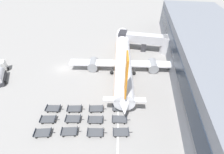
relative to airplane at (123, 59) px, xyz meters
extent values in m
plane|color=gray|center=(-16.95, -3.13, -3.04)|extent=(500.00, 500.00, 0.00)
cube|color=gray|center=(23.37, -3.13, 1.99)|extent=(20.64, 86.33, 10.05)
cube|color=#232D3D|center=(13.00, -3.13, 3.19)|extent=(0.12, 82.88, 3.62)
cylinder|color=silver|center=(13.05, 11.46, -0.21)|extent=(4.15, 4.15, 5.65)
cube|color=silver|center=(5.71, 11.78, 1.26)|extent=(14.79, 3.43, 2.71)
cube|color=#2D2D33|center=(-1.62, 12.11, 1.26)|extent=(2.58, 4.26, 3.25)
cube|color=#38383D|center=(5.71, 11.78, -1.57)|extent=(1.71, 2.56, 2.94)
cylinder|color=white|center=(-0.07, 0.56, 0.18)|extent=(8.66, 33.59, 4.28)
sphere|color=white|center=(-2.28, 17.07, 0.18)|extent=(4.07, 4.07, 4.07)
cone|color=white|center=(2.13, -15.95, 0.18)|extent=(4.71, 5.63, 4.07)
cube|color=orange|center=(2.03, -15.16, 6.42)|extent=(0.70, 3.22, 8.20)
cube|color=white|center=(2.06, -15.41, 0.83)|extent=(8.37, 2.19, 0.24)
cube|color=white|center=(0.10, -0.76, -0.78)|extent=(29.75, 6.66, 0.44)
cylinder|color=gray|center=(8.34, 0.74, -1.62)|extent=(3.22, 4.25, 2.73)
cylinder|color=gray|center=(-8.24, -1.48, -1.62)|extent=(3.22, 4.25, 2.73)
cube|color=orange|center=(-0.07, 0.56, -0.57)|extent=(8.30, 30.30, 0.77)
cylinder|color=#56565B|center=(-1.44, 10.79, -1.71)|extent=(0.24, 0.24, 1.64)
sphere|color=black|center=(-1.44, 10.79, -2.53)|extent=(1.02, 1.02, 1.02)
cylinder|color=#56565B|center=(3.38, -2.34, -1.71)|extent=(0.24, 0.24, 1.64)
sphere|color=black|center=(3.38, -2.34, -2.53)|extent=(1.02, 1.02, 1.02)
cylinder|color=#56565B|center=(-2.65, -3.15, -1.71)|extent=(0.24, 0.24, 1.64)
sphere|color=black|center=(-2.65, -3.15, -2.53)|extent=(1.02, 1.02, 1.02)
cube|color=white|center=(-33.35, -6.86, -1.42)|extent=(3.28, 3.21, 2.43)
cube|color=#333338|center=(-30.60, -11.09, -2.47)|extent=(5.15, 6.08, 1.14)
sphere|color=black|center=(-32.20, -6.47, -2.59)|extent=(0.90, 0.90, 0.90)
sphere|color=black|center=(-28.71, -11.84, -2.59)|extent=(0.90, 0.90, 0.90)
cube|color=#424449|center=(-11.85, -22.98, -2.49)|extent=(3.20, 2.26, 0.10)
cube|color=#2D333D|center=(-10.48, -22.66, -2.28)|extent=(0.45, 1.63, 0.32)
cube|color=#2D333D|center=(-13.23, -23.29, -2.28)|extent=(0.45, 1.63, 0.32)
cube|color=#333338|center=(-10.10, -22.58, -2.61)|extent=(0.70, 0.21, 0.06)
sphere|color=black|center=(-10.71, -23.44, -2.86)|extent=(0.36, 0.36, 0.36)
sphere|color=black|center=(-11.02, -22.07, -2.86)|extent=(0.36, 0.36, 0.36)
sphere|color=black|center=(-12.69, -23.89, -2.86)|extent=(0.36, 0.36, 0.36)
sphere|color=black|center=(-13.00, -22.52, -2.86)|extent=(0.36, 0.36, 0.36)
cube|color=#424449|center=(-7.18, -21.90, -2.49)|extent=(3.19, 2.24, 0.10)
cube|color=#2D333D|center=(-5.80, -21.59, -2.28)|extent=(0.44, 1.63, 0.32)
cube|color=#2D333D|center=(-8.55, -22.20, -2.28)|extent=(0.44, 1.63, 0.32)
cube|color=#333338|center=(-5.42, -21.51, -2.61)|extent=(0.70, 0.21, 0.06)
sphere|color=black|center=(-6.03, -22.36, -2.86)|extent=(0.36, 0.36, 0.36)
sphere|color=black|center=(-6.34, -20.99, -2.86)|extent=(0.36, 0.36, 0.36)
sphere|color=black|center=(-8.02, -22.80, -2.86)|extent=(0.36, 0.36, 0.36)
sphere|color=black|center=(-8.32, -21.43, -2.86)|extent=(0.36, 0.36, 0.36)
cube|color=#424449|center=(-2.46, -21.26, -2.49)|extent=(3.13, 2.11, 0.10)
cube|color=#2D333D|center=(-1.07, -21.02, -2.28)|extent=(0.35, 1.64, 0.32)
cube|color=#2D333D|center=(-3.85, -21.49, -2.28)|extent=(0.35, 1.64, 0.32)
cube|color=#333338|center=(-0.68, -20.96, -2.61)|extent=(0.70, 0.18, 0.06)
sphere|color=black|center=(-1.34, -21.78, -2.86)|extent=(0.36, 0.36, 0.36)
sphere|color=black|center=(-1.57, -20.40, -2.86)|extent=(0.36, 0.36, 0.36)
sphere|color=black|center=(-3.34, -22.12, -2.86)|extent=(0.36, 0.36, 0.36)
sphere|color=black|center=(-3.58, -20.74, -2.86)|extent=(0.36, 0.36, 0.36)
cube|color=#424449|center=(2.10, -20.39, -2.49)|extent=(3.16, 2.17, 0.10)
cube|color=#2D333D|center=(3.49, -20.12, -2.28)|extent=(0.39, 1.64, 0.32)
cube|color=#2D333D|center=(0.72, -20.66, -2.28)|extent=(0.39, 1.64, 0.32)
cube|color=#333338|center=(3.87, -20.05, -2.61)|extent=(0.70, 0.19, 0.06)
sphere|color=black|center=(3.23, -20.89, -2.86)|extent=(0.36, 0.36, 0.36)
sphere|color=black|center=(2.97, -19.51, -2.86)|extent=(0.36, 0.36, 0.36)
sphere|color=black|center=(1.24, -21.27, -2.86)|extent=(0.36, 0.36, 0.36)
sphere|color=black|center=(0.97, -19.89, -2.86)|extent=(0.36, 0.36, 0.36)
cube|color=#424449|center=(-12.31, -20.14, -2.49)|extent=(3.16, 2.16, 0.10)
cube|color=#2D333D|center=(-10.93, -19.88, -2.28)|extent=(0.38, 1.64, 0.32)
cube|color=#2D333D|center=(-13.70, -20.40, -2.28)|extent=(0.38, 1.64, 0.32)
cube|color=#333338|center=(-10.54, -19.81, -2.61)|extent=(0.70, 0.19, 0.06)
sphere|color=black|center=(-11.18, -20.64, -2.86)|extent=(0.36, 0.36, 0.36)
sphere|color=black|center=(-11.44, -19.26, -2.86)|extent=(0.36, 0.36, 0.36)
sphere|color=black|center=(-13.18, -21.02, -2.86)|extent=(0.36, 0.36, 0.36)
sphere|color=black|center=(-13.44, -19.64, -2.86)|extent=(0.36, 0.36, 0.36)
cube|color=#424449|center=(-7.53, -19.21, -2.49)|extent=(3.13, 2.09, 0.10)
cube|color=#2D333D|center=(-6.13, -18.99, -2.28)|extent=(0.34, 1.64, 0.32)
cube|color=#2D333D|center=(-8.92, -19.44, -2.28)|extent=(0.34, 1.64, 0.32)
cube|color=#333338|center=(-5.75, -18.92, -2.61)|extent=(0.70, 0.17, 0.06)
sphere|color=black|center=(-6.41, -19.74, -2.86)|extent=(0.36, 0.36, 0.36)
sphere|color=black|center=(-6.64, -18.36, -2.86)|extent=(0.36, 0.36, 0.36)
sphere|color=black|center=(-8.41, -20.07, -2.86)|extent=(0.36, 0.36, 0.36)
sphere|color=black|center=(-8.64, -18.68, -2.86)|extent=(0.36, 0.36, 0.36)
cube|color=#424449|center=(-3.15, -18.61, -2.49)|extent=(3.12, 2.08, 0.10)
cube|color=#2D333D|center=(-1.75, -18.39, -2.28)|extent=(0.33, 1.64, 0.32)
cube|color=#2D333D|center=(-4.54, -18.82, -2.28)|extent=(0.33, 1.64, 0.32)
cube|color=#333338|center=(-1.37, -18.33, -2.61)|extent=(0.70, 0.17, 0.06)
sphere|color=black|center=(-2.03, -19.15, -2.86)|extent=(0.36, 0.36, 0.36)
sphere|color=black|center=(-2.25, -17.76, -2.86)|extent=(0.36, 0.36, 0.36)
sphere|color=black|center=(-4.04, -19.46, -2.86)|extent=(0.36, 0.36, 0.36)
sphere|color=black|center=(-4.26, -18.07, -2.86)|extent=(0.36, 0.36, 0.36)
cube|color=#424449|center=(1.47, -17.71, -2.49)|extent=(3.10, 2.03, 0.10)
cube|color=#2D333D|center=(2.87, -17.52, -2.28)|extent=(0.30, 1.65, 0.32)
cube|color=#2D333D|center=(0.07, -17.90, -2.28)|extent=(0.30, 1.65, 0.32)
cube|color=#333338|center=(3.25, -17.47, -2.61)|extent=(0.70, 0.15, 0.06)
sphere|color=black|center=(2.57, -18.27, -2.86)|extent=(0.36, 0.36, 0.36)
sphere|color=black|center=(2.38, -16.88, -2.86)|extent=(0.36, 0.36, 0.36)
sphere|color=black|center=(0.56, -18.54, -2.86)|extent=(0.36, 0.36, 0.36)
sphere|color=black|center=(0.37, -17.15, -2.86)|extent=(0.36, 0.36, 0.36)
cube|color=#424449|center=(-12.62, -17.47, -2.49)|extent=(3.10, 2.04, 0.10)
cube|color=#2D333D|center=(-11.22, -17.27, -2.28)|extent=(0.31, 1.65, 0.32)
cube|color=#2D333D|center=(-14.01, -17.67, -2.28)|extent=(0.31, 1.65, 0.32)
cube|color=#333338|center=(-10.84, -17.22, -2.61)|extent=(0.70, 0.16, 0.06)
sphere|color=black|center=(-11.51, -18.03, -2.86)|extent=(0.36, 0.36, 0.36)
sphere|color=black|center=(-11.71, -16.64, -2.86)|extent=(0.36, 0.36, 0.36)
sphere|color=black|center=(-13.52, -18.31, -2.86)|extent=(0.36, 0.36, 0.36)
sphere|color=black|center=(-13.72, -16.92, -2.86)|extent=(0.36, 0.36, 0.36)
cube|color=#424449|center=(-8.18, -16.78, -2.49)|extent=(3.16, 2.17, 0.10)
cube|color=#2D333D|center=(-6.79, -16.51, -2.28)|extent=(0.39, 1.64, 0.32)
cube|color=#2D333D|center=(-9.56, -17.04, -2.28)|extent=(0.39, 1.64, 0.32)
cube|color=#333338|center=(-6.41, -16.43, -2.61)|extent=(0.70, 0.19, 0.06)
sphere|color=black|center=(-7.04, -17.27, -2.86)|extent=(0.36, 0.36, 0.36)
sphere|color=black|center=(-7.31, -15.89, -2.86)|extent=(0.36, 0.36, 0.36)
sphere|color=black|center=(-9.04, -17.66, -2.86)|extent=(0.36, 0.36, 0.36)
sphere|color=black|center=(-9.31, -16.28, -2.86)|extent=(0.36, 0.36, 0.36)
cube|color=#424449|center=(-3.69, -15.96, -2.49)|extent=(3.18, 2.21, 0.10)
cube|color=#2D333D|center=(-2.31, -15.67, -2.28)|extent=(0.42, 1.63, 0.32)
cube|color=#2D333D|center=(-5.07, -16.25, -2.28)|extent=(0.42, 1.63, 0.32)
cube|color=#333338|center=(-1.92, -15.59, -2.61)|extent=(0.70, 0.20, 0.06)
sphere|color=black|center=(-2.55, -16.43, -2.86)|extent=(0.36, 0.36, 0.36)
sphere|color=black|center=(-2.84, -15.06, -2.86)|extent=(0.36, 0.36, 0.36)
sphere|color=black|center=(-4.53, -16.85, -2.86)|extent=(0.36, 0.36, 0.36)
sphere|color=black|center=(-4.82, -15.48, -2.86)|extent=(0.36, 0.36, 0.36)
cube|color=#424449|center=(1.09, -14.91, -2.49)|extent=(3.08, 1.99, 0.10)
cube|color=#2D333D|center=(2.49, -14.74, -2.28)|extent=(0.28, 1.65, 0.32)
cube|color=#2D333D|center=(-0.31, -15.08, -2.28)|extent=(0.28, 1.65, 0.32)
cube|color=#333338|center=(2.88, -14.69, -2.61)|extent=(0.70, 0.14, 0.06)
sphere|color=black|center=(2.19, -15.48, -2.86)|extent=(0.36, 0.36, 0.36)
sphere|color=black|center=(2.02, -14.09, -2.86)|extent=(0.36, 0.36, 0.36)
sphere|color=black|center=(0.17, -15.73, -2.86)|extent=(0.36, 0.36, 0.36)
sphere|color=black|center=(0.00, -14.34, -2.86)|extent=(0.36, 0.36, 0.36)
cube|color=white|center=(-0.10, -7.77, -3.03)|extent=(5.36, 37.89, 0.01)
camera|label=1|loc=(3.08, -35.16, 22.51)|focal=24.00mm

